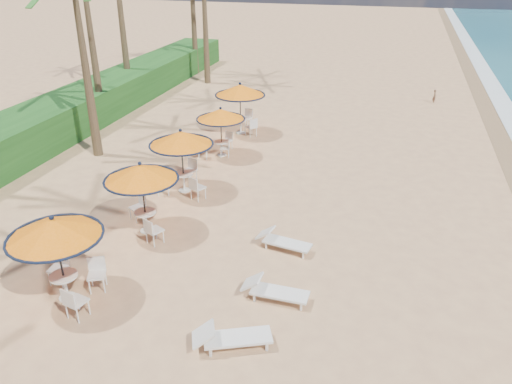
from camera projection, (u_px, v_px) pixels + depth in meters
ground at (254, 322)px, 12.89m from camera, size 160.00×160.00×0.00m
scrub_hedge at (58, 119)px, 25.30m from camera, size 3.00×40.00×1.80m
station_0 at (58, 239)px, 12.95m from camera, size 2.49×2.49×2.60m
station_1 at (141, 179)px, 16.17m from camera, size 2.45×2.45×2.56m
station_2 at (181, 146)px, 19.02m from camera, size 2.49×2.49×2.59m
station_3 at (220, 120)px, 22.50m from camera, size 2.23×2.23×2.32m
station_4 at (241, 95)px, 25.17m from camera, size 2.56×2.61×2.67m
lounger_near at (229, 337)px, 11.94m from camera, size 1.99×1.32×0.68m
lounger_mid at (273, 290)px, 13.58m from camera, size 1.86×0.62×0.66m
lounger_far at (282, 241)px, 15.89m from camera, size 1.86×0.86×0.64m
person at (435, 96)px, 30.94m from camera, size 0.25×0.35×0.89m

